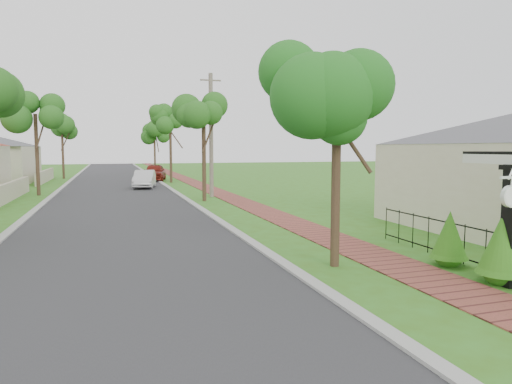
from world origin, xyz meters
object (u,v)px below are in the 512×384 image
parked_car_white (144,179)px  utility_pole (211,135)px  porch_post (511,232)px  station_clock (511,195)px  near_tree (337,100)px  parked_car_red (155,172)px

parked_car_white → utility_pole: size_ratio=0.54×
porch_post → station_clock: porch_post is taller
parked_car_white → near_tree: size_ratio=0.77×
porch_post → near_tree: bearing=137.7°
parked_car_white → near_tree: near_tree is taller
parked_car_red → utility_pole: 15.22m
parked_car_white → utility_pole: bearing=-56.4°
near_tree → utility_pole: (0.50, 16.34, -0.35)m
near_tree → station_clock: (2.26, -2.90, -2.02)m
near_tree → station_clock: near_tree is taller
parked_car_white → utility_pole: 8.66m
station_clock → parked_car_red: bearing=96.1°
parked_car_red → porch_post: bearing=-71.8°
near_tree → porch_post: bearing=-42.3°
parked_car_white → near_tree: 24.16m
porch_post → parked_car_red: 33.92m
porch_post → utility_pole: size_ratio=0.35×
parked_car_red → utility_pole: bearing=-71.5°
parked_car_white → porch_post: bearing=-68.4°
parked_car_white → station_clock: (5.06, -26.67, 1.32)m
porch_post → parked_car_white: (-5.55, 26.27, -0.49)m
parked_car_red → parked_car_white: parked_car_red is taller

